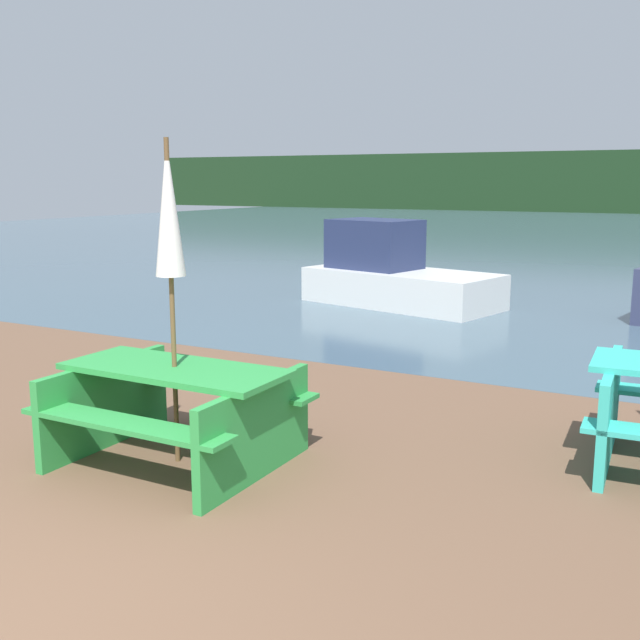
% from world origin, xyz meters
% --- Properties ---
extents(water, '(60.00, 50.00, 0.00)m').
position_xyz_m(water, '(0.00, 30.80, -0.00)').
color(water, '#425B6B').
rests_on(water, ground_plane).
extents(picnic_table_green, '(1.70, 1.38, 0.74)m').
position_xyz_m(picnic_table_green, '(-0.50, 2.56, 0.45)').
color(picnic_table_green, green).
rests_on(picnic_table_green, ground_plane).
extents(umbrella_white, '(0.22, 0.22, 2.39)m').
position_xyz_m(umbrella_white, '(-0.50, 2.56, 1.85)').
color(umbrella_white, brown).
rests_on(umbrella_white, ground_plane).
extents(boat, '(3.52, 2.19, 1.43)m').
position_xyz_m(boat, '(-1.91, 10.10, 0.51)').
color(boat, silver).
rests_on(boat, water).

